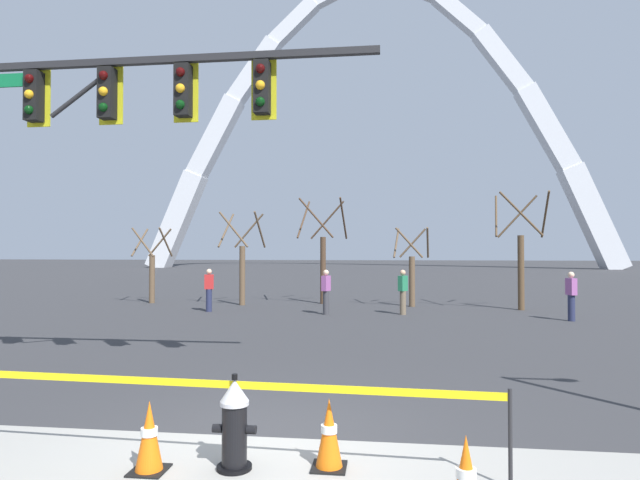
% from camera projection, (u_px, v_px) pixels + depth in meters
% --- Properties ---
extents(ground_plane, '(240.00, 240.00, 0.00)m').
position_uv_depth(ground_plane, '(274.00, 439.00, 6.34)').
color(ground_plane, '#333335').
extents(fire_hydrant, '(0.46, 0.48, 0.99)m').
position_uv_depth(fire_hydrant, '(235.00, 424.00, 5.47)').
color(fire_hydrant, black).
rests_on(fire_hydrant, ground).
extents(caution_tape_barrier, '(5.76, 0.30, 0.95)m').
position_uv_depth(caution_tape_barrier, '(224.00, 404.00, 5.51)').
color(caution_tape_barrier, '#232326').
rests_on(caution_tape_barrier, ground).
extents(traffic_cone_by_hydrant, '(0.36, 0.36, 0.73)m').
position_uv_depth(traffic_cone_by_hydrant, '(329.00, 434.00, 5.49)').
color(traffic_cone_by_hydrant, black).
rests_on(traffic_cone_by_hydrant, ground).
extents(traffic_cone_mid_sidewalk, '(0.36, 0.36, 0.73)m').
position_uv_depth(traffic_cone_mid_sidewalk, '(466.00, 480.00, 4.40)').
color(traffic_cone_mid_sidewalk, black).
rests_on(traffic_cone_mid_sidewalk, ground).
extents(traffic_cone_curb_edge, '(0.36, 0.36, 0.73)m').
position_uv_depth(traffic_cone_curb_edge, '(149.00, 437.00, 5.40)').
color(traffic_cone_curb_edge, black).
rests_on(traffic_cone_curb_edge, ground).
extents(traffic_signal_gantry, '(7.82, 0.44, 6.00)m').
position_uv_depth(traffic_signal_gantry, '(85.00, 131.00, 9.36)').
color(traffic_signal_gantry, '#232326').
rests_on(traffic_signal_gantry, ground).
extents(monument_arch, '(61.19, 2.68, 38.73)m').
position_uv_depth(monument_arch, '(375.00, 134.00, 68.24)').
color(monument_arch, silver).
rests_on(monument_arch, ground).
extents(tree_far_left, '(1.52, 1.53, 3.26)m').
position_uv_depth(tree_far_left, '(152.00, 270.00, 22.90)').
color(tree_far_left, brown).
rests_on(tree_far_left, ground).
extents(tree_left_mid, '(1.79, 1.80, 3.87)m').
position_uv_depth(tree_left_mid, '(242.00, 264.00, 22.01)').
color(tree_left_mid, brown).
rests_on(tree_left_mid, ground).
extents(tree_center_left, '(2.06, 2.08, 4.49)m').
position_uv_depth(tree_center_left, '(323.00, 257.00, 22.60)').
color(tree_center_left, '#473323').
rests_on(tree_center_left, ground).
extents(tree_center_right, '(1.50, 1.50, 3.20)m').
position_uv_depth(tree_center_right, '(412.00, 272.00, 21.40)').
color(tree_center_right, brown).
rests_on(tree_center_right, ground).
extents(tree_right_mid, '(2.06, 2.08, 4.49)m').
position_uv_depth(tree_right_mid, '(521.00, 258.00, 20.20)').
color(tree_right_mid, brown).
rests_on(tree_right_mid, ground).
extents(pedestrian_walking_left, '(0.39, 0.30, 1.59)m').
position_uv_depth(pedestrian_walking_left, '(209.00, 290.00, 19.63)').
color(pedestrian_walking_left, '#232847').
rests_on(pedestrian_walking_left, ground).
extents(pedestrian_standing_center, '(0.29, 0.38, 1.59)m').
position_uv_depth(pedestrian_standing_center, '(571.00, 296.00, 17.00)').
color(pedestrian_standing_center, '#232847').
rests_on(pedestrian_standing_center, ground).
extents(pedestrian_walking_right, '(0.36, 0.39, 1.59)m').
position_uv_depth(pedestrian_walking_right, '(403.00, 292.00, 18.70)').
color(pedestrian_walking_right, brown).
rests_on(pedestrian_walking_right, ground).
extents(pedestrian_near_trees, '(0.32, 0.39, 1.59)m').
position_uv_depth(pedestrian_near_trees, '(326.00, 292.00, 18.74)').
color(pedestrian_near_trees, '#38383D').
rests_on(pedestrian_near_trees, ground).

